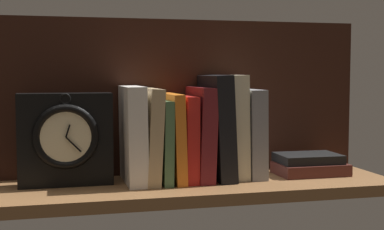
{
  "coord_description": "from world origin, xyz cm",
  "views": [
    {
      "loc": [
        -30.71,
        -115.48,
        23.99
      ],
      "look_at": [
        -0.35,
        3.47,
        14.54
      ],
      "focal_mm": 51.55,
      "sensor_mm": 36.0,
      "label": 1
    }
  ],
  "objects_px": {
    "book_black_skeptic": "(217,127)",
    "book_red_requiem": "(185,138)",
    "book_gray_chess": "(250,133)",
    "framed_clock": "(66,139)",
    "book_white_catcher": "(133,134)",
    "book_cream_twain": "(234,126)",
    "book_tan_shortstories": "(150,135)",
    "book_stack_side": "(309,164)",
    "book_maroon_dawkins": "(200,133)",
    "book_orange_pandolfini": "(173,137)",
    "book_green_romantic": "(162,140)"
  },
  "relations": [
    {
      "from": "book_white_catcher",
      "to": "framed_clock",
      "type": "relative_size",
      "value": 1.06
    },
    {
      "from": "framed_clock",
      "to": "book_gray_chess",
      "type": "bearing_deg",
      "value": -0.03
    },
    {
      "from": "book_orange_pandolfini",
      "to": "book_stack_side",
      "type": "xyz_separation_m",
      "value": [
        0.33,
        -0.01,
        -0.07
      ]
    },
    {
      "from": "book_white_catcher",
      "to": "book_gray_chess",
      "type": "bearing_deg",
      "value": 0.0
    },
    {
      "from": "book_red_requiem",
      "to": "book_gray_chess",
      "type": "bearing_deg",
      "value": 0.0
    },
    {
      "from": "book_stack_side",
      "to": "book_tan_shortstories",
      "type": "bearing_deg",
      "value": 178.5
    },
    {
      "from": "book_green_romantic",
      "to": "book_black_skeptic",
      "type": "relative_size",
      "value": 0.77
    },
    {
      "from": "book_green_romantic",
      "to": "framed_clock",
      "type": "height_order",
      "value": "framed_clock"
    },
    {
      "from": "book_maroon_dawkins",
      "to": "book_black_skeptic",
      "type": "relative_size",
      "value": 0.88
    },
    {
      "from": "book_tan_shortstories",
      "to": "book_stack_side",
      "type": "height_order",
      "value": "book_tan_shortstories"
    },
    {
      "from": "book_cream_twain",
      "to": "book_gray_chess",
      "type": "distance_m",
      "value": 0.04
    },
    {
      "from": "book_white_catcher",
      "to": "book_cream_twain",
      "type": "bearing_deg",
      "value": 0.0
    },
    {
      "from": "book_green_romantic",
      "to": "book_red_requiem",
      "type": "height_order",
      "value": "book_red_requiem"
    },
    {
      "from": "book_maroon_dawkins",
      "to": "framed_clock",
      "type": "bearing_deg",
      "value": 179.95
    },
    {
      "from": "book_green_romantic",
      "to": "book_gray_chess",
      "type": "xyz_separation_m",
      "value": [
        0.21,
        0.0,
        0.01
      ]
    },
    {
      "from": "book_green_romantic",
      "to": "book_cream_twain",
      "type": "relative_size",
      "value": 0.77
    },
    {
      "from": "book_maroon_dawkins",
      "to": "book_gray_chess",
      "type": "height_order",
      "value": "book_maroon_dawkins"
    },
    {
      "from": "book_tan_shortstories",
      "to": "book_gray_chess",
      "type": "relative_size",
      "value": 1.02
    },
    {
      "from": "book_black_skeptic",
      "to": "book_gray_chess",
      "type": "distance_m",
      "value": 0.08
    },
    {
      "from": "book_red_requiem",
      "to": "book_stack_side",
      "type": "height_order",
      "value": "book_red_requiem"
    },
    {
      "from": "book_red_requiem",
      "to": "book_cream_twain",
      "type": "height_order",
      "value": "book_cream_twain"
    },
    {
      "from": "book_gray_chess",
      "to": "book_tan_shortstories",
      "type": "bearing_deg",
      "value": 180.0
    },
    {
      "from": "book_cream_twain",
      "to": "book_gray_chess",
      "type": "bearing_deg",
      "value": 0.0
    },
    {
      "from": "book_red_requiem",
      "to": "framed_clock",
      "type": "height_order",
      "value": "framed_clock"
    },
    {
      "from": "book_red_requiem",
      "to": "book_cream_twain",
      "type": "distance_m",
      "value": 0.12
    },
    {
      "from": "book_tan_shortstories",
      "to": "book_red_requiem",
      "type": "relative_size",
      "value": 1.09
    },
    {
      "from": "book_black_skeptic",
      "to": "framed_clock",
      "type": "relative_size",
      "value": 1.18
    },
    {
      "from": "book_green_romantic",
      "to": "book_red_requiem",
      "type": "distance_m",
      "value": 0.05
    },
    {
      "from": "book_gray_chess",
      "to": "framed_clock",
      "type": "bearing_deg",
      "value": 179.97
    },
    {
      "from": "book_white_catcher",
      "to": "book_green_romantic",
      "type": "height_order",
      "value": "book_white_catcher"
    },
    {
      "from": "book_tan_shortstories",
      "to": "book_red_requiem",
      "type": "bearing_deg",
      "value": 0.0
    },
    {
      "from": "book_orange_pandolfini",
      "to": "book_stack_side",
      "type": "relative_size",
      "value": 1.21
    },
    {
      "from": "book_maroon_dawkins",
      "to": "framed_clock",
      "type": "distance_m",
      "value": 0.3
    },
    {
      "from": "book_tan_shortstories",
      "to": "book_gray_chess",
      "type": "bearing_deg",
      "value": 0.0
    },
    {
      "from": "book_green_romantic",
      "to": "book_red_requiem",
      "type": "bearing_deg",
      "value": 0.0
    },
    {
      "from": "book_black_skeptic",
      "to": "book_red_requiem",
      "type": "bearing_deg",
      "value": 180.0
    },
    {
      "from": "book_black_skeptic",
      "to": "book_green_romantic",
      "type": "bearing_deg",
      "value": 180.0
    },
    {
      "from": "book_orange_pandolfini",
      "to": "book_gray_chess",
      "type": "distance_m",
      "value": 0.18
    },
    {
      "from": "book_black_skeptic",
      "to": "framed_clock",
      "type": "bearing_deg",
      "value": 179.96
    },
    {
      "from": "book_cream_twain",
      "to": "book_tan_shortstories",
      "type": "bearing_deg",
      "value": 180.0
    },
    {
      "from": "book_white_catcher",
      "to": "book_gray_chess",
      "type": "height_order",
      "value": "book_white_catcher"
    },
    {
      "from": "book_tan_shortstories",
      "to": "book_green_romantic",
      "type": "distance_m",
      "value": 0.03
    },
    {
      "from": "book_black_skeptic",
      "to": "book_orange_pandolfini",
      "type": "bearing_deg",
      "value": 180.0
    },
    {
      "from": "book_red_requiem",
      "to": "book_stack_side",
      "type": "relative_size",
      "value": 1.17
    },
    {
      "from": "book_gray_chess",
      "to": "book_cream_twain",
      "type": "bearing_deg",
      "value": 180.0
    },
    {
      "from": "book_tan_shortstories",
      "to": "book_maroon_dawkins",
      "type": "bearing_deg",
      "value": 0.0
    },
    {
      "from": "book_gray_chess",
      "to": "framed_clock",
      "type": "xyz_separation_m",
      "value": [
        -0.42,
        0.0,
        -0.0
      ]
    },
    {
      "from": "book_orange_pandolfini",
      "to": "book_black_skeptic",
      "type": "distance_m",
      "value": 0.1
    },
    {
      "from": "book_stack_side",
      "to": "book_maroon_dawkins",
      "type": "bearing_deg",
      "value": 177.85
    },
    {
      "from": "book_orange_pandolfini",
      "to": "book_white_catcher",
      "type": "bearing_deg",
      "value": 180.0
    }
  ]
}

